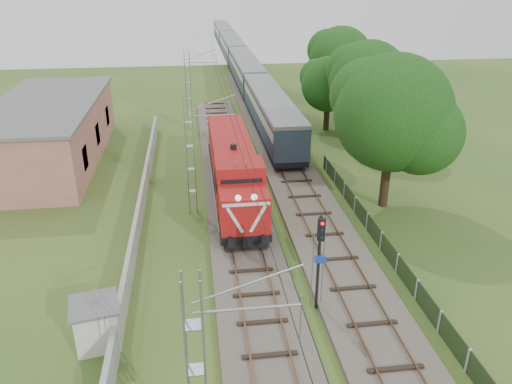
{
  "coord_description": "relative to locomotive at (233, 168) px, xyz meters",
  "views": [
    {
      "loc": [
        -2.72,
        -19.11,
        15.31
      ],
      "look_at": [
        1.08,
        9.96,
        2.2
      ],
      "focal_mm": 35.0,
      "sensor_mm": 36.0,
      "label": 1
    }
  ],
  "objects": [
    {
      "name": "boundary_wall",
      "position": [
        -6.5,
        -2.28,
        -1.49
      ],
      "size": [
        0.25,
        40.0,
        1.5
      ],
      "primitive_type": "cube",
      "color": "#9E9E99",
      "rests_on": "ground"
    },
    {
      "name": "station_building",
      "position": [
        -15.0,
        9.72,
        0.39
      ],
      "size": [
        8.4,
        20.4,
        5.22
      ],
      "color": "tan",
      "rests_on": "ground"
    },
    {
      "name": "track_main",
      "position": [
        0.0,
        -7.28,
        -2.06
      ],
      "size": [
        4.2,
        70.0,
        0.45
      ],
      "color": "#6B6054",
      "rests_on": "ground"
    },
    {
      "name": "signal_post",
      "position": [
        2.84,
        -13.85,
        1.26
      ],
      "size": [
        0.54,
        0.44,
        5.1
      ],
      "color": "black",
      "rests_on": "ground"
    },
    {
      "name": "locomotive",
      "position": [
        0.0,
        0.0,
        0.0
      ],
      "size": [
        3.0,
        17.11,
        4.34
      ],
      "color": "black",
      "rests_on": "ground"
    },
    {
      "name": "fence",
      "position": [
        8.0,
        -11.28,
        -1.64
      ],
      "size": [
        0.12,
        32.0,
        1.2
      ],
      "color": "black",
      "rests_on": "ground"
    },
    {
      "name": "relay_hut",
      "position": [
        -7.4,
        -14.99,
        -1.16
      ],
      "size": [
        2.42,
        2.42,
        2.13
      ],
      "color": "silver",
      "rests_on": "ground"
    },
    {
      "name": "coach_rake",
      "position": [
        5.0,
        48.35,
        0.27
      ],
      "size": [
        3.01,
        89.95,
        3.48
      ],
      "color": "black",
      "rests_on": "ground"
    },
    {
      "name": "catenary",
      "position": [
        -2.95,
        -2.28,
        1.81
      ],
      "size": [
        3.31,
        70.0,
        8.0
      ],
      "color": "gray",
      "rests_on": "ground"
    },
    {
      "name": "tree_b",
      "position": [
        13.28,
        10.06,
        3.83
      ],
      "size": [
        7.51,
        7.15,
        9.74
      ],
      "color": "#3B2818",
      "rests_on": "ground"
    },
    {
      "name": "tree_d",
      "position": [
        14.3,
        22.41,
        3.8
      ],
      "size": [
        7.47,
        7.11,
        9.68
      ],
      "color": "#3B2818",
      "rests_on": "ground"
    },
    {
      "name": "tree_c",
      "position": [
        11.09,
        15.41,
        2.44
      ],
      "size": [
        5.79,
        5.52,
        7.51
      ],
      "color": "#3B2818",
      "rests_on": "ground"
    },
    {
      "name": "ground",
      "position": [
        0.0,
        -14.28,
        -2.24
      ],
      "size": [
        140.0,
        140.0,
        0.0
      ],
      "primitive_type": "plane",
      "color": "#315821",
      "rests_on": "ground"
    },
    {
      "name": "tree_a",
      "position": [
        10.44,
        -2.89,
        4.38
      ],
      "size": [
        8.18,
        7.79,
        10.6
      ],
      "color": "#3B2818",
      "rests_on": "ground"
    },
    {
      "name": "track_side",
      "position": [
        5.0,
        5.72,
        -2.06
      ],
      "size": [
        4.2,
        80.0,
        0.45
      ],
      "color": "#6B6054",
      "rests_on": "ground"
    }
  ]
}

